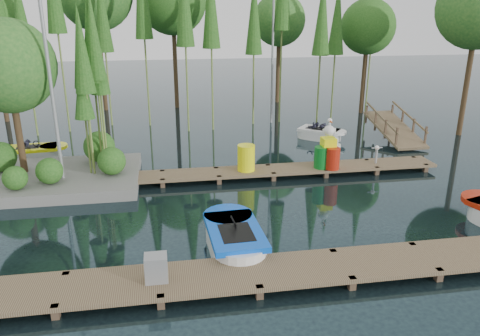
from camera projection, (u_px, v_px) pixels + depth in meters
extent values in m
plane|color=#1D3036|center=(227.00, 206.00, 15.13)|extent=(90.00, 90.00, 0.00)
cube|color=brown|center=(254.00, 273.00, 10.86)|extent=(18.00, 1.50, 0.10)
cube|color=#4D3A2A|center=(56.00, 316.00, 9.67)|extent=(0.16, 0.16, 0.50)
cube|color=#4D3A2A|center=(67.00, 282.00, 10.84)|extent=(0.16, 0.16, 0.50)
cube|color=#4D3A2A|center=(161.00, 306.00, 10.00)|extent=(0.16, 0.16, 0.50)
cube|color=#4D3A2A|center=(161.00, 274.00, 11.17)|extent=(0.16, 0.16, 0.50)
cube|color=#4D3A2A|center=(259.00, 296.00, 10.33)|extent=(0.16, 0.16, 0.50)
cube|color=#4D3A2A|center=(249.00, 266.00, 11.51)|extent=(0.16, 0.16, 0.50)
cube|color=#4D3A2A|center=(352.00, 287.00, 10.67)|extent=(0.16, 0.16, 0.50)
cube|color=#4D3A2A|center=(332.00, 259.00, 11.84)|extent=(0.16, 0.16, 0.50)
cube|color=#4D3A2A|center=(438.00, 278.00, 11.00)|extent=(0.16, 0.16, 0.50)
cube|color=#4D3A2A|center=(411.00, 252.00, 12.18)|extent=(0.16, 0.16, 0.50)
cube|color=brown|center=(244.00, 172.00, 17.54)|extent=(15.00, 1.20, 0.10)
cube|color=#4D3A2A|center=(43.00, 193.00, 16.05)|extent=(0.16, 0.16, 0.50)
cube|color=#4D3A2A|center=(50.00, 183.00, 16.95)|extent=(0.16, 0.16, 0.50)
cube|color=#4D3A2A|center=(104.00, 189.00, 16.37)|extent=(0.16, 0.16, 0.50)
cube|color=#4D3A2A|center=(107.00, 180.00, 17.26)|extent=(0.16, 0.16, 0.50)
cube|color=#4D3A2A|center=(163.00, 186.00, 16.68)|extent=(0.16, 0.16, 0.50)
cube|color=#4D3A2A|center=(163.00, 177.00, 17.58)|extent=(0.16, 0.16, 0.50)
cube|color=#4D3A2A|center=(219.00, 183.00, 17.00)|extent=(0.16, 0.16, 0.50)
cube|color=#4D3A2A|center=(216.00, 174.00, 17.89)|extent=(0.16, 0.16, 0.50)
cube|color=#4D3A2A|center=(274.00, 179.00, 17.31)|extent=(0.16, 0.16, 0.50)
cube|color=#4D3A2A|center=(268.00, 171.00, 18.21)|extent=(0.16, 0.16, 0.50)
cube|color=#4D3A2A|center=(326.00, 176.00, 17.63)|extent=(0.16, 0.16, 0.50)
cube|color=#4D3A2A|center=(318.00, 168.00, 18.52)|extent=(0.16, 0.16, 0.50)
cube|color=#4D3A2A|center=(376.00, 173.00, 17.94)|extent=(0.16, 0.16, 0.50)
cube|color=#4D3A2A|center=(366.00, 165.00, 18.84)|extent=(0.16, 0.16, 0.50)
cube|color=#4D3A2A|center=(425.00, 170.00, 18.26)|extent=(0.16, 0.16, 0.50)
cube|color=#4D3A2A|center=(413.00, 163.00, 19.15)|extent=(0.16, 0.16, 0.50)
cube|color=slate|center=(52.00, 179.00, 16.94)|extent=(6.20, 4.20, 0.42)
sphere|color=#2F651F|center=(1.00, 157.00, 16.97)|extent=(1.10, 1.10, 1.10)
sphere|color=#2F651F|center=(49.00, 171.00, 15.82)|extent=(0.90, 0.90, 0.90)
sphere|color=#2F651F|center=(99.00, 147.00, 18.04)|extent=(1.20, 1.20, 1.20)
sphere|color=#2F651F|center=(15.00, 178.00, 15.31)|extent=(0.80, 0.80, 0.80)
sphere|color=#2F651F|center=(112.00, 161.00, 16.68)|extent=(1.00, 1.00, 1.00)
cylinder|color=#412F1B|center=(18.00, 129.00, 16.56)|extent=(0.24, 0.24, 3.60)
sphere|color=#397228|center=(8.00, 66.00, 15.84)|extent=(3.20, 3.20, 3.20)
cylinder|color=olive|center=(96.00, 99.00, 16.82)|extent=(0.07, 0.07, 5.93)
cone|color=#2F651F|center=(90.00, 39.00, 16.15)|extent=(0.70, 0.70, 2.97)
cylinder|color=olive|center=(87.00, 104.00, 16.66)|extent=(0.07, 0.07, 5.66)
cone|color=#2F651F|center=(80.00, 46.00, 16.02)|extent=(0.70, 0.70, 2.83)
cylinder|color=olive|center=(102.00, 108.00, 16.99)|extent=(0.07, 0.07, 5.22)
cone|color=#2F651F|center=(97.00, 57.00, 16.39)|extent=(0.70, 0.70, 2.61)
cylinder|color=olive|center=(88.00, 109.00, 16.13)|extent=(0.07, 0.07, 5.53)
cone|color=#2F651F|center=(82.00, 51.00, 15.49)|extent=(0.70, 0.70, 2.76)
cylinder|color=olive|center=(87.00, 130.00, 16.47)|extent=(0.07, 0.07, 4.01)
cone|color=#2F651F|center=(82.00, 90.00, 16.01)|extent=(0.70, 0.70, 2.01)
cylinder|color=olive|center=(99.00, 97.00, 16.71)|extent=(0.07, 0.07, 6.11)
cone|color=#2F651F|center=(93.00, 35.00, 16.01)|extent=(0.70, 0.70, 3.05)
cylinder|color=#412F1B|center=(468.00, 74.00, 22.56)|extent=(0.26, 0.26, 6.06)
sphere|color=#397228|center=(479.00, 8.00, 21.57)|extent=(3.81, 3.81, 3.81)
cylinder|color=#412F1B|center=(364.00, 71.00, 27.65)|extent=(0.26, 0.26, 5.02)
sphere|color=#2F651F|center=(368.00, 27.00, 26.83)|extent=(3.16, 3.16, 3.16)
cylinder|color=#412F1B|center=(278.00, 62.00, 30.72)|extent=(0.26, 0.26, 5.31)
sphere|color=#397228|center=(279.00, 20.00, 29.86)|extent=(3.34, 3.34, 3.34)
cylinder|color=#412F1B|center=(175.00, 56.00, 28.87)|extent=(0.26, 0.26, 6.46)
sphere|color=#2F651F|center=(172.00, 0.00, 27.81)|extent=(4.06, 4.06, 4.06)
cylinder|color=#412F1B|center=(101.00, 54.00, 28.09)|extent=(0.26, 0.26, 6.85)
cylinder|color=olive|center=(5.00, 46.00, 23.89)|extent=(0.09, 0.09, 8.36)
cylinder|color=olive|center=(27.00, 59.00, 22.18)|extent=(0.09, 0.09, 7.48)
cone|color=#2F651F|center=(20.00, 13.00, 21.50)|extent=(0.90, 0.90, 4.11)
cylinder|color=olive|center=(58.00, 34.00, 22.60)|extent=(0.09, 0.09, 9.66)
cylinder|color=olive|center=(106.00, 53.00, 24.18)|extent=(0.09, 0.09, 7.69)
cone|color=#2F651F|center=(102.00, 9.00, 23.48)|extent=(0.90, 0.90, 4.23)
cylinder|color=olive|center=(145.00, 40.00, 23.96)|extent=(0.09, 0.09, 8.99)
cylinder|color=olive|center=(186.00, 47.00, 22.85)|extent=(0.09, 0.09, 8.44)
cylinder|color=olive|center=(212.00, 49.00, 23.21)|extent=(0.09, 0.09, 8.22)
cone|color=#2F651F|center=(211.00, 0.00, 22.46)|extent=(0.90, 0.90, 4.52)
cylinder|color=olive|center=(254.00, 55.00, 24.51)|extent=(0.09, 0.09, 7.41)
cone|color=#2F651F|center=(254.00, 13.00, 23.84)|extent=(0.90, 0.90, 4.07)
cylinder|color=olive|center=(282.00, 31.00, 24.58)|extent=(0.09, 0.09, 9.77)
cylinder|color=olive|center=(320.00, 56.00, 24.06)|extent=(0.09, 0.09, 7.40)
cone|color=#2F651F|center=(322.00, 14.00, 23.38)|extent=(0.90, 0.90, 4.07)
cylinder|color=olive|center=(335.00, 55.00, 25.80)|extent=(0.09, 0.09, 7.14)
cone|color=#2F651F|center=(337.00, 17.00, 25.14)|extent=(0.90, 0.90, 3.93)
cylinder|color=olive|center=(372.00, 40.00, 26.89)|extent=(0.09, 0.09, 8.61)
cylinder|color=gray|center=(52.00, 90.00, 15.47)|extent=(0.12, 0.12, 7.00)
cylinder|color=gray|center=(272.00, 58.00, 24.86)|extent=(0.12, 0.12, 7.00)
cube|color=brown|center=(394.00, 129.00, 22.41)|extent=(1.50, 3.94, 0.95)
cube|color=#4D3A2A|center=(396.00, 138.00, 20.80)|extent=(0.08, 0.08, 0.90)
cube|color=#4D3A2A|center=(385.00, 129.00, 21.78)|extent=(0.08, 0.08, 0.90)
cube|color=#4D3A2A|center=(375.00, 121.00, 22.77)|extent=(0.08, 0.08, 0.90)
cube|color=#4D3A2A|center=(366.00, 114.00, 23.76)|extent=(0.08, 0.08, 0.90)
cube|color=brown|center=(382.00, 117.00, 22.10)|extent=(0.06, 3.54, 0.83)
cube|color=#4D3A2A|center=(426.00, 136.00, 21.01)|extent=(0.08, 0.08, 0.90)
cube|color=#4D3A2A|center=(413.00, 128.00, 22.00)|extent=(0.08, 0.08, 0.90)
cube|color=#4D3A2A|center=(402.00, 120.00, 22.99)|extent=(0.08, 0.08, 0.90)
cube|color=#4D3A2A|center=(392.00, 113.00, 23.98)|extent=(0.08, 0.08, 0.90)
cube|color=brown|center=(409.00, 116.00, 22.32)|extent=(0.06, 3.54, 0.83)
cube|color=white|center=(235.00, 243.00, 12.30)|extent=(1.39, 1.40, 0.61)
cylinder|color=white|center=(230.00, 231.00, 12.92)|extent=(1.39, 1.39, 0.61)
cylinder|color=white|center=(240.00, 255.00, 11.67)|extent=(1.39, 1.39, 0.61)
cube|color=blue|center=(235.00, 231.00, 12.19)|extent=(1.46, 2.38, 0.16)
cylinder|color=blue|center=(228.00, 216.00, 13.10)|extent=(1.42, 1.42, 0.16)
cube|color=black|center=(236.00, 234.00, 11.96)|extent=(0.87, 1.14, 0.07)
torus|color=black|center=(233.00, 221.00, 12.27)|extent=(0.18, 0.31, 0.30)
cube|color=white|center=(34.00, 154.00, 19.80)|extent=(1.21, 1.21, 0.51)
cylinder|color=white|center=(48.00, 153.00, 19.93)|extent=(1.20, 1.20, 0.51)
cylinder|color=white|center=(20.00, 155.00, 19.67)|extent=(1.20, 1.20, 0.51)
cube|color=#FCFF0D|center=(33.00, 148.00, 19.71)|extent=(2.03, 1.30, 0.13)
cylinder|color=#FCFF0D|center=(54.00, 147.00, 19.90)|extent=(1.23, 1.23, 0.13)
cube|color=black|center=(28.00, 147.00, 19.65)|extent=(0.97, 0.77, 0.06)
torus|color=black|center=(36.00, 144.00, 19.68)|extent=(0.27, 0.16, 0.25)
imported|color=#1E1E2D|center=(26.00, 142.00, 19.57)|extent=(0.43, 0.34, 0.90)
cube|color=white|center=(319.00, 135.00, 22.76)|extent=(1.52, 1.52, 0.49)
cylinder|color=white|center=(330.00, 137.00, 22.50)|extent=(1.52, 1.52, 0.49)
cylinder|color=white|center=(309.00, 134.00, 23.02)|extent=(1.52, 1.52, 0.49)
cube|color=white|center=(319.00, 130.00, 22.67)|extent=(2.14, 2.05, 0.13)
cylinder|color=white|center=(335.00, 132.00, 22.29)|extent=(1.55, 1.55, 0.13)
cube|color=black|center=(316.00, 129.00, 22.75)|extent=(1.11, 1.08, 0.05)
torus|color=black|center=(322.00, 127.00, 22.55)|extent=(0.28, 0.26, 0.24)
imported|color=#1E1E2D|center=(315.00, 125.00, 22.71)|extent=(0.45, 0.44, 0.81)
imported|color=#1E1E2D|center=(324.00, 125.00, 22.83)|extent=(0.35, 0.34, 0.61)
cube|color=gray|center=(156.00, 268.00, 10.39)|extent=(0.50, 0.42, 0.61)
cylinder|color=#FCFF0D|center=(246.00, 158.00, 17.37)|extent=(0.65, 0.65, 0.98)
cylinder|color=#0B671D|center=(321.00, 157.00, 17.66)|extent=(0.55, 0.55, 0.83)
cylinder|color=white|center=(333.00, 155.00, 18.00)|extent=(0.55, 0.55, 0.83)
cylinder|color=#AA1D0C|center=(332.00, 158.00, 17.55)|extent=(0.55, 0.55, 0.83)
cube|color=#FCFF0D|center=(328.00, 142.00, 17.60)|extent=(0.50, 0.50, 0.32)
sphere|color=white|center=(329.00, 131.00, 17.46)|extent=(0.40, 0.40, 0.40)
cylinder|color=white|center=(330.00, 125.00, 17.38)|extent=(0.09, 0.09, 0.28)
sphere|color=white|center=(330.00, 121.00, 17.33)|extent=(0.18, 0.18, 0.18)
cone|color=#E4460C|center=(332.00, 122.00, 17.17)|extent=(0.09, 0.28, 0.09)
cube|color=white|center=(329.00, 131.00, 17.46)|extent=(0.50, 0.06, 0.17)
cylinder|color=gray|center=(376.00, 157.00, 18.24)|extent=(0.09, 0.09, 0.54)
sphere|color=white|center=(377.00, 148.00, 18.13)|extent=(0.18, 0.18, 0.18)
cube|color=gray|center=(377.00, 148.00, 18.13)|extent=(0.45, 0.04, 0.04)
cone|color=#E4460C|center=(378.00, 149.00, 18.03)|extent=(0.04, 0.09, 0.04)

